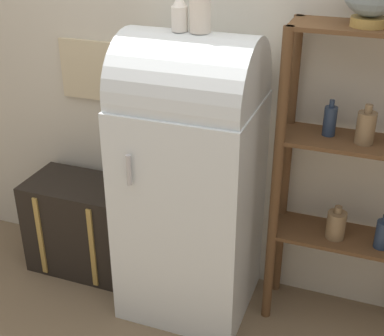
{
  "coord_description": "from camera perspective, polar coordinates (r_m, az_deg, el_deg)",
  "views": [
    {
      "loc": [
        0.85,
        -2.03,
        2.08
      ],
      "look_at": [
        0.01,
        0.25,
        0.85
      ],
      "focal_mm": 50.0,
      "sensor_mm": 36.0,
      "label": 1
    }
  ],
  "objects": [
    {
      "name": "refrigerator",
      "position": [
        2.75,
        -0.17,
        -0.79
      ],
      "size": [
        0.67,
        0.64,
        1.54
      ],
      "color": "silver",
      "rests_on": "ground_plane"
    },
    {
      "name": "wall_back",
      "position": [
        2.84,
        2.08,
        12.02
      ],
      "size": [
        7.0,
        0.09,
        2.7
      ],
      "color": "beige",
      "rests_on": "ground_plane"
    },
    {
      "name": "ground_plane",
      "position": [
        3.03,
        -1.86,
        -16.46
      ],
      "size": [
        12.0,
        12.0,
        0.0
      ],
      "primitive_type": "plane",
      "color": "#7A664C"
    },
    {
      "name": "suitcase_trunk",
      "position": [
        3.35,
        -11.53,
        -5.99
      ],
      "size": [
        0.64,
        0.39,
        0.58
      ],
      "color": "black",
      "rests_on": "ground_plane"
    },
    {
      "name": "vase_left",
      "position": [
        2.48,
        -1.34,
        16.16
      ],
      "size": [
        0.07,
        0.07,
        0.17
      ],
      "color": "white",
      "rests_on": "refrigerator"
    },
    {
      "name": "shelf_unit",
      "position": [
        2.68,
        16.8,
        -0.44
      ],
      "size": [
        0.73,
        0.3,
        1.59
      ],
      "color": "brown",
      "rests_on": "ground_plane"
    },
    {
      "name": "vase_center",
      "position": [
        2.45,
        0.9,
        17.12
      ],
      "size": [
        0.1,
        0.1,
        0.27
      ],
      "color": "silver",
      "rests_on": "refrigerator"
    }
  ]
}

